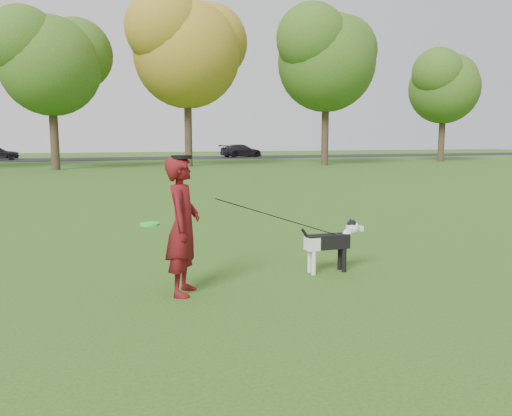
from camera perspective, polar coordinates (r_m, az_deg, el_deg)
name	(u,v)px	position (r m, az deg, el deg)	size (l,w,h in m)	color
ground	(262,287)	(6.38, 0.72, -8.99)	(120.00, 120.00, 0.00)	#285116
road	(116,159)	(45.85, -15.73, 5.45)	(120.00, 7.00, 0.02)	black
man	(183,226)	(5.98, -8.36, -2.06)	(0.60, 0.40, 1.66)	#5A0C0E
dog	(332,240)	(7.04, 8.71, -3.65)	(0.98, 0.20, 0.74)	black
car_right	(241,151)	(47.74, -1.70, 6.56)	(1.67, 4.11, 1.19)	black
man_held_items	(283,219)	(6.47, 3.07, -1.24)	(2.79, 0.49, 1.17)	#1DE83B
tree_row	(97,43)	(32.32, -17.75, 17.56)	(51.74, 8.86, 12.01)	#38281C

